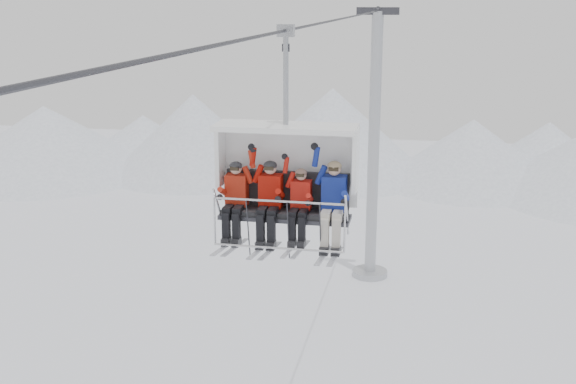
% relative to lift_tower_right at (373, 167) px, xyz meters
% --- Properties ---
extents(ridgeline, '(72.00, 21.00, 7.00)m').
position_rel_lift_tower_right_xyz_m(ridgeline, '(-1.58, 20.05, -2.94)').
color(ridgeline, white).
rests_on(ridgeline, ground).
extents(lift_tower_right, '(2.00, 1.80, 13.48)m').
position_rel_lift_tower_right_xyz_m(lift_tower_right, '(0.00, 0.00, 0.00)').
color(lift_tower_right, '#A5A8AC').
rests_on(lift_tower_right, ground).
extents(haul_cable, '(0.06, 50.00, 0.06)m').
position_rel_lift_tower_right_xyz_m(haul_cable, '(0.00, -22.00, 7.52)').
color(haul_cable, '#323237').
rests_on(haul_cable, lift_tower_left).
extents(chairlift_carrier, '(2.64, 1.17, 3.98)m').
position_rel_lift_tower_right_xyz_m(chairlift_carrier, '(0.00, -22.07, 4.95)').
color(chairlift_carrier, black).
rests_on(chairlift_carrier, haul_cable).
extents(skier_far_left, '(0.41, 1.69, 1.63)m').
position_rel_lift_tower_right_xyz_m(skier_far_left, '(-0.94, -22.38, 4.43)').
color(skier_far_left, '#B72411').
rests_on(skier_far_left, chairlift_carrier).
extents(skier_center_left, '(0.43, 1.69, 1.69)m').
position_rel_lift_tower_right_xyz_m(skier_center_left, '(-0.28, -22.38, 4.45)').
color(skier_center_left, '#B21207').
rests_on(skier_center_left, chairlift_carrier).
extents(skier_center_right, '(0.37, 1.69, 1.51)m').
position_rel_lift_tower_right_xyz_m(skier_center_right, '(0.31, -22.39, 4.39)').
color(skier_center_right, red).
rests_on(skier_center_right, chairlift_carrier).
extents(skier_far_right, '(0.45, 1.69, 1.76)m').
position_rel_lift_tower_right_xyz_m(skier_far_right, '(0.93, -22.37, 4.47)').
color(skier_far_right, navy).
rests_on(skier_far_right, chairlift_carrier).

